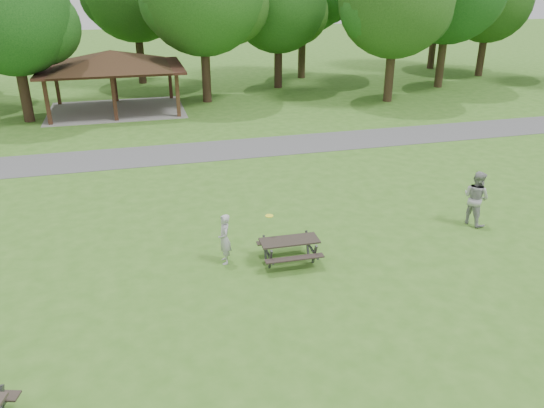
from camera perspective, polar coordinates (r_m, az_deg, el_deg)
The scene contains 11 objects.
ground at distance 13.99m, azimuth 0.26°, elevation -11.71°, with size 160.00×160.00×0.00m, color #3A6D1F.
asphalt_path at distance 26.46m, azimuth -7.71°, elevation 5.60°, with size 120.00×3.20×0.02m, color #4F4F52.
pavilion at distance 35.40m, azimuth -16.91°, elevation 14.45°, with size 8.60×7.01×3.76m.
tree_row_d at distance 34.15m, azimuth -26.13°, elevation 17.45°, with size 6.93×6.60×9.27m.
tree_row_f at distance 41.13m, azimuth 0.82°, elevation 20.45°, with size 7.35×7.00×9.55m.
tree_row_g at distance 37.25m, azimuth 13.28°, elevation 20.30°, with size 7.77×7.40×10.25m.
tree_row_i at distance 49.54m, azimuth 22.41°, elevation 19.43°, with size 7.14×6.80×9.52m.
picnic_table_middle at distance 16.01m, azimuth 1.89°, elevation -4.44°, with size 1.80×1.47×0.77m.
frisbee_in_flight at distance 16.00m, azimuth -0.29°, elevation -1.28°, with size 0.28×0.28×0.02m.
frisbee_thrower at distance 15.93m, azimuth -5.12°, elevation -3.79°, with size 0.57×0.38×1.58m, color #ACADAF.
frisbee_catcher at distance 19.58m, azimuth 21.08°, elevation 0.62°, with size 0.94×0.74×1.94m, color #A2A1A4.
Camera 1 is at (-2.99, -11.02, 8.08)m, focal length 35.00 mm.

